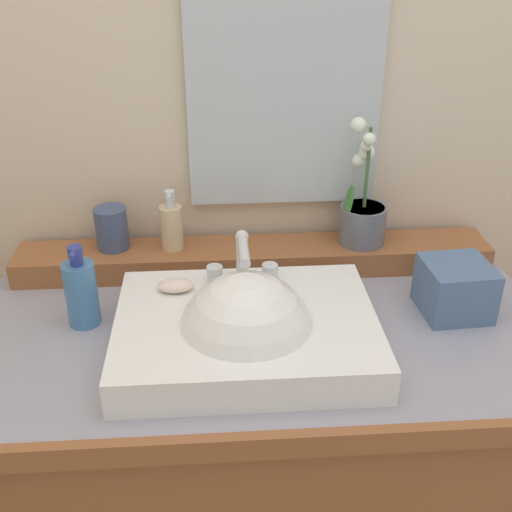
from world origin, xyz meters
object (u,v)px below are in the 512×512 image
(tissue_box, at_px, (455,288))
(lotion_bottle, at_px, (81,292))
(sink_basin, at_px, (246,336))
(soap_bar, at_px, (176,285))
(tumbler_cup, at_px, (112,228))
(soap_dispenser, at_px, (171,226))
(potted_plant, at_px, (362,213))

(tissue_box, bearing_deg, lotion_bottle, 179.21)
(sink_basin, distance_m, soap_bar, 0.18)
(sink_basin, distance_m, tumbler_cup, 0.44)
(tumbler_cup, height_order, lotion_bottle, lotion_bottle)
(sink_basin, xyz_separation_m, soap_dispenser, (-0.15, 0.32, 0.08))
(soap_dispenser, distance_m, tumbler_cup, 0.13)
(soap_bar, height_order, lotion_bottle, lotion_bottle)
(soap_bar, xyz_separation_m, lotion_bottle, (-0.18, 0.01, -0.01))
(sink_basin, height_order, tissue_box, sink_basin)
(sink_basin, distance_m, soap_dispenser, 0.36)
(sink_basin, bearing_deg, lotion_bottle, 159.95)
(soap_dispenser, xyz_separation_m, lotion_bottle, (-0.17, -0.20, -0.04))
(potted_plant, bearing_deg, tumbler_cup, 178.93)
(sink_basin, height_order, potted_plant, potted_plant)
(soap_dispenser, bearing_deg, soap_bar, -85.60)
(soap_dispenser, relative_size, tissue_box, 1.06)
(tissue_box, bearing_deg, soap_dispenser, 159.52)
(sink_basin, relative_size, potted_plant, 1.67)
(tumbler_cup, relative_size, lotion_bottle, 0.56)
(sink_basin, distance_m, tissue_box, 0.44)
(tumbler_cup, bearing_deg, soap_dispenser, -4.51)
(sink_basin, bearing_deg, tumbler_cup, 130.39)
(potted_plant, bearing_deg, lotion_bottle, -161.01)
(potted_plant, xyz_separation_m, tissue_box, (0.15, -0.22, -0.07))
(sink_basin, relative_size, soap_dispenser, 3.47)
(tissue_box, bearing_deg, potted_plant, 124.52)
(soap_bar, bearing_deg, potted_plant, 27.09)
(potted_plant, distance_m, soap_dispenser, 0.43)
(soap_bar, xyz_separation_m, potted_plant, (0.41, 0.21, 0.05))
(potted_plant, height_order, tumbler_cup, potted_plant)
(tissue_box, bearing_deg, soap_bar, 179.54)
(potted_plant, relative_size, soap_dispenser, 2.08)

